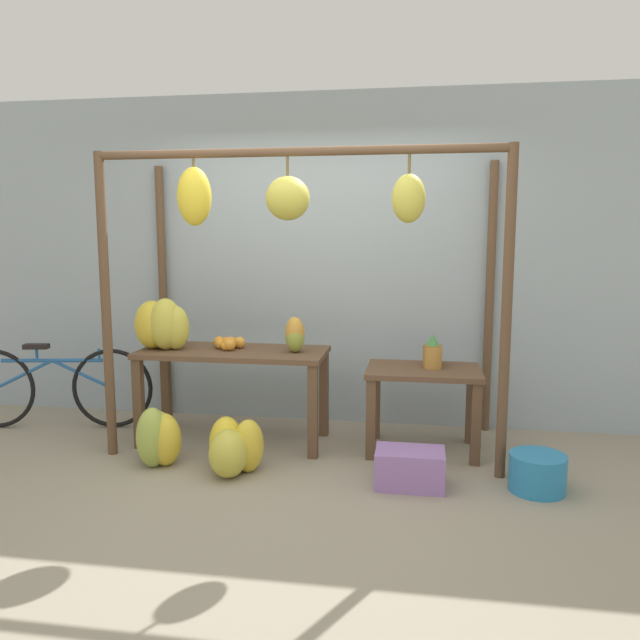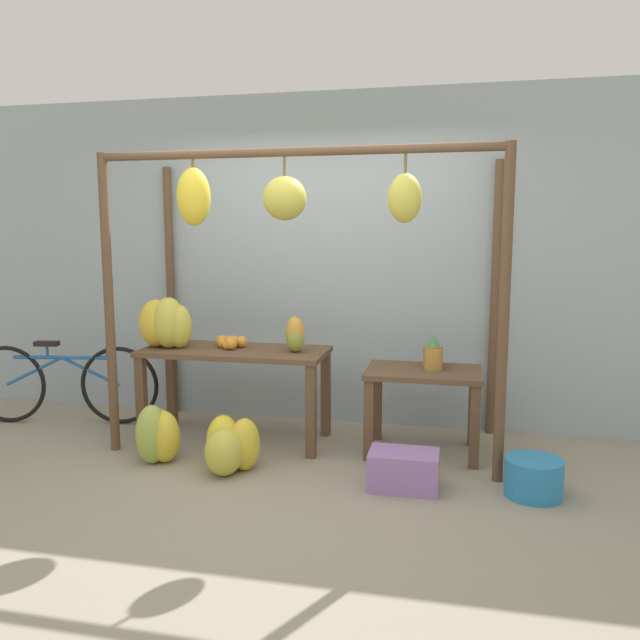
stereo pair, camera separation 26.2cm
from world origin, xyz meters
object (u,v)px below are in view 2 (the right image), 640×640
object	(u,v)px
banana_pile_ground_right	(230,446)
papaya_pile	(295,335)
pineapple_cluster	(433,354)
parked_bicycle	(63,383)
orange_pile	(231,342)
blue_bucket	(534,477)
fruit_crate_white	(404,470)
banana_pile_ground_left	(157,436)
banana_pile_on_table	(167,324)

from	to	relation	value
banana_pile_ground_right	papaya_pile	world-z (taller)	papaya_pile
pineapple_cluster	parked_bicycle	size ratio (longest dim) A/B	0.17
orange_pile	blue_bucket	xyz separation A→B (m)	(2.24, -0.65, -0.66)
orange_pile	parked_bicycle	size ratio (longest dim) A/B	0.16
banana_pile_ground_right	papaya_pile	bearing A→B (deg)	63.23
blue_bucket	parked_bicycle	size ratio (longest dim) A/B	0.22
orange_pile	banana_pile_ground_right	bearing A→B (deg)	-70.83
orange_pile	parked_bicycle	bearing A→B (deg)	177.89
banana_pile_ground_right	fruit_crate_white	bearing A→B (deg)	-2.34
banana_pile_ground_left	parked_bicycle	xyz separation A→B (m)	(-1.21, 0.66, 0.17)
blue_bucket	papaya_pile	size ratio (longest dim) A/B	1.32
orange_pile	banana_pile_ground_left	xyz separation A→B (m)	(-0.35, -0.60, -0.59)
blue_bucket	pineapple_cluster	bearing A→B (deg)	133.16
banana_pile_ground_left	banana_pile_ground_right	xyz separation A→B (m)	(0.58, -0.06, -0.01)
banana_pile_on_table	parked_bicycle	bearing A→B (deg)	172.44
fruit_crate_white	papaya_pile	xyz separation A→B (m)	(-0.89, 0.66, 0.74)
banana_pile_on_table	parked_bicycle	size ratio (longest dim) A/B	0.32
orange_pile	fruit_crate_white	world-z (taller)	orange_pile
fruit_crate_white	blue_bucket	bearing A→B (deg)	3.95
banana_pile_ground_left	banana_pile_ground_right	size ratio (longest dim) A/B	0.98
orange_pile	papaya_pile	distance (m)	0.55
orange_pile	blue_bucket	bearing A→B (deg)	-16.27
parked_bicycle	papaya_pile	world-z (taller)	papaya_pile
banana_pile_ground_left	fruit_crate_white	world-z (taller)	banana_pile_ground_left
banana_pile_on_table	papaya_pile	size ratio (longest dim) A/B	1.94
banana_pile_ground_left	fruit_crate_white	bearing A→B (deg)	-3.60
orange_pile	banana_pile_ground_right	world-z (taller)	orange_pile
banana_pile_ground_right	fruit_crate_white	distance (m)	1.21
banana_pile_ground_left	parked_bicycle	world-z (taller)	parked_bicycle
orange_pile	blue_bucket	size ratio (longest dim) A/B	0.72
pineapple_cluster	fruit_crate_white	distance (m)	1.00
banana_pile_ground_left	papaya_pile	world-z (taller)	papaya_pile
fruit_crate_white	parked_bicycle	size ratio (longest dim) A/B	0.27
banana_pile_on_table	fruit_crate_white	distance (m)	2.19
fruit_crate_white	orange_pile	bearing A→B (deg)	153.65
banana_pile_ground_left	banana_pile_ground_right	bearing A→B (deg)	-6.19
banana_pile_on_table	pineapple_cluster	bearing A→B (deg)	3.78
pineapple_cluster	banana_pile_ground_right	distance (m)	1.63
banana_pile_on_table	pineapple_cluster	distance (m)	2.09
banana_pile_on_table	parked_bicycle	distance (m)	1.21
banana_pile_ground_left	blue_bucket	xyz separation A→B (m)	(2.59, -0.06, -0.07)
banana_pile_on_table	pineapple_cluster	world-z (taller)	banana_pile_on_table
orange_pile	banana_pile_on_table	bearing A→B (deg)	-170.56
fruit_crate_white	blue_bucket	world-z (taller)	fruit_crate_white
parked_bicycle	banana_pile_ground_right	bearing A→B (deg)	-21.88
pineapple_cluster	parked_bicycle	world-z (taller)	pineapple_cluster
banana_pile_ground_left	parked_bicycle	distance (m)	1.39
parked_bicycle	papaya_pile	size ratio (longest dim) A/B	6.07
orange_pile	fruit_crate_white	distance (m)	1.73
papaya_pile	banana_pile_on_table	bearing A→B (deg)	-177.96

